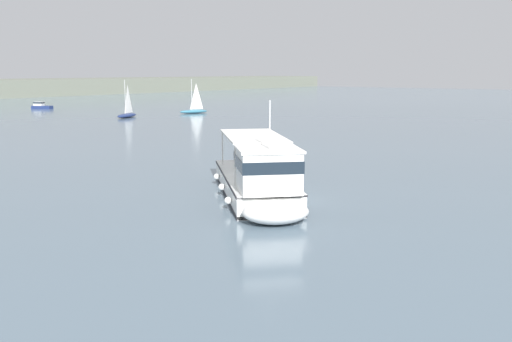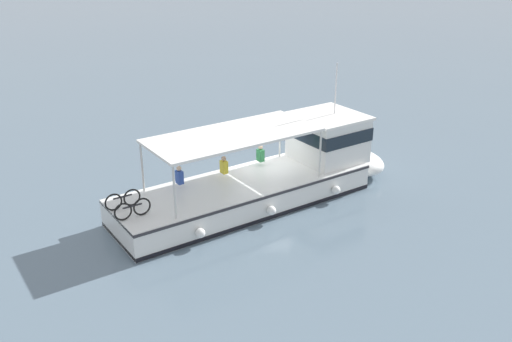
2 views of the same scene
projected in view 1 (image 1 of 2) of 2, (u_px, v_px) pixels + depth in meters
ground_plane at (281, 201)px, 29.58m from camera, size 400.00×400.00×0.00m
ferry_main at (259, 182)px, 29.48m from camera, size 11.12×11.23×5.32m
sailboat_mid_channel at (127, 114)px, 83.00m from camera, size 4.99×2.93×5.40m
motorboat_horizon_east at (41, 106)px, 102.08m from camera, size 2.64×3.82×1.26m
sailboat_near_port at (194, 110)px, 91.34m from camera, size 4.99×2.90×5.40m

